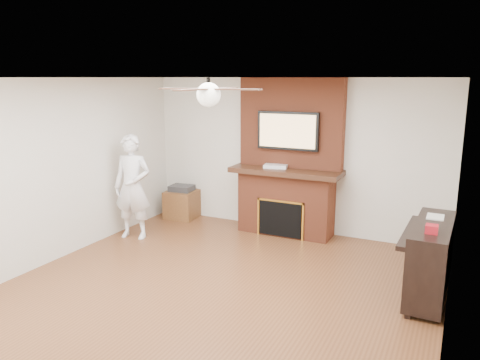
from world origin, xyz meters
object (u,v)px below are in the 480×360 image
at_px(piano, 430,258).
at_px(person, 132,187).
at_px(side_table, 182,203).
at_px(fireplace, 288,173).

bearing_deg(piano, person, 179.31).
height_order(person, side_table, person).
bearing_deg(person, side_table, 72.61).
relative_size(fireplace, piano, 1.82).
height_order(fireplace, person, fireplace).
xyz_separation_m(fireplace, side_table, (-1.99, -0.07, -0.72)).
distance_m(side_table, piano, 4.51).
bearing_deg(fireplace, piano, -33.07).
bearing_deg(side_table, person, -99.82).
xyz_separation_m(fireplace, piano, (2.28, -1.49, -0.52)).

